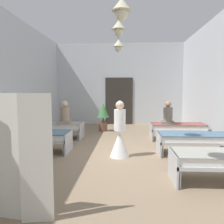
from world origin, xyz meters
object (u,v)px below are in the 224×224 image
at_px(bed_left_row_2, 56,126).
at_px(bed_right_row_1, 193,139).
at_px(nurse_near_aisle, 120,137).
at_px(potted_plant, 103,114).
at_px(bed_right_row_2, 178,127).
at_px(privacy_screen, 6,158).
at_px(patient_seated_primary, 65,115).
at_px(bed_left_row_1, 36,137).
at_px(patient_seated_secondary, 168,115).
at_px(bed_right_row_0, 223,159).

bearing_deg(bed_left_row_2, bed_right_row_1, -23.53).
xyz_separation_m(nurse_near_aisle, potted_plant, (-0.81, 3.81, 0.20)).
height_order(bed_right_row_1, potted_plant, potted_plant).
height_order(bed_left_row_2, bed_right_row_2, same).
height_order(potted_plant, privacy_screen, privacy_screen).
height_order(bed_left_row_2, privacy_screen, privacy_screen).
bearing_deg(patient_seated_primary, bed_left_row_1, -100.97).
xyz_separation_m(bed_left_row_2, privacy_screen, (0.95, -5.28, 0.41)).
height_order(bed_right_row_1, bed_right_row_2, same).
xyz_separation_m(nurse_near_aisle, patient_seated_secondary, (1.64, 2.22, 0.34)).
height_order(bed_right_row_0, bed_right_row_2, same).
distance_m(bed_right_row_0, privacy_screen, 3.74).
distance_m(bed_left_row_1, patient_seated_secondary, 4.46).
relative_size(bed_left_row_2, bed_right_row_2, 1.00).
height_order(bed_right_row_2, nurse_near_aisle, nurse_near_aisle).
xyz_separation_m(bed_right_row_0, patient_seated_secondary, (-0.35, 3.79, 0.43)).
bearing_deg(nurse_near_aisle, patient_seated_secondary, -91.92).
bearing_deg(bed_right_row_0, patient_seated_secondary, 95.28).
bearing_deg(privacy_screen, bed_right_row_2, 65.78).
xyz_separation_m(bed_right_row_0, nurse_near_aisle, (-1.99, 1.56, 0.09)).
relative_size(nurse_near_aisle, patient_seated_primary, 1.86).
relative_size(bed_left_row_1, bed_left_row_2, 1.00).
bearing_deg(patient_seated_secondary, patient_seated_primary, -178.74).
bearing_deg(bed_right_row_2, potted_plant, 150.70).
bearing_deg(bed_left_row_2, privacy_screen, -79.80).
height_order(bed_right_row_0, potted_plant, potted_plant).
xyz_separation_m(bed_left_row_1, potted_plant, (1.57, 3.47, 0.29)).
distance_m(potted_plant, privacy_screen, 6.88).
bearing_deg(bed_right_row_0, bed_left_row_1, 156.47).
bearing_deg(patient_seated_secondary, privacy_screen, -120.18).
relative_size(bed_right_row_1, bed_left_row_2, 1.00).
relative_size(bed_right_row_1, potted_plant, 1.58).
distance_m(patient_seated_secondary, privacy_screen, 6.09).
relative_size(bed_right_row_0, bed_right_row_1, 1.00).
relative_size(bed_left_row_2, nurse_near_aisle, 1.28).
height_order(bed_right_row_2, patient_seated_secondary, patient_seated_secondary).
bearing_deg(patient_seated_primary, bed_right_row_1, -24.23).
distance_m(bed_right_row_0, nurse_near_aisle, 2.53).
height_order(bed_left_row_1, bed_right_row_2, same).
bearing_deg(patient_seated_primary, privacy_screen, -83.40).
relative_size(nurse_near_aisle, privacy_screen, 0.87).
height_order(nurse_near_aisle, patient_seated_primary, nurse_near_aisle).
bearing_deg(bed_left_row_2, nurse_near_aisle, -43.29).
bearing_deg(potted_plant, nurse_near_aisle, -78.02).
bearing_deg(bed_right_row_1, patient_seated_secondary, 100.51).
xyz_separation_m(potted_plant, privacy_screen, (-0.62, -6.85, 0.12)).
bearing_deg(bed_left_row_2, patient_seated_primary, -15.00).
bearing_deg(bed_right_row_1, bed_right_row_0, -90.00).
bearing_deg(bed_right_row_1, nurse_near_aisle, -170.42).
height_order(bed_left_row_1, bed_left_row_2, same).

